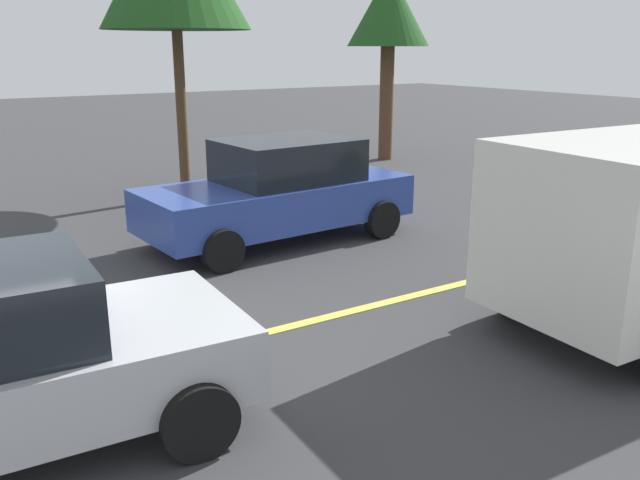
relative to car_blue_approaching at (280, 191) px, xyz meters
The scene contains 3 objects.
lane_marking_centre 3.97m from the car_blue_approaching, 122.55° to the right, with size 28.00×0.16×0.01m, color #E0D14C.
car_blue_approaching is the anchor object (origin of this frame).
tree_left_verge 9.38m from the car_blue_approaching, 40.60° to the left, with size 2.27×2.27×5.16m.
Camera 1 is at (-0.23, -6.28, 3.16)m, focal length 37.64 mm.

